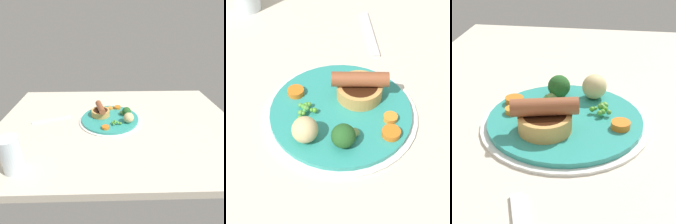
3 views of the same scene
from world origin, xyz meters
The scene contains 10 objects.
dining_table centered at (0.00, 0.00, 1.50)cm, with size 110.00×80.00×3.00cm, color beige.
dinner_plate centered at (-3.44, 2.44, 3.57)cm, with size 28.94×28.94×1.40cm.
sausage_pudding centered at (-7.98, 5.04, 6.64)cm, with size 8.75×11.07×5.66cm.
pea_pile centered at (-0.95, -3.63, 5.46)cm, with size 4.78×3.84×1.92cm.
broccoli_floret_near centered at (4.34, 4.77, 6.45)cm, with size 5.26×4.54×4.25cm.
potato_chunk_0 centered at (4.80, -1.93, 6.74)cm, with size 4.57×4.68×4.69cm, color #CCB77F.
carrot_slice_0 centered at (-5.61, -7.04, 4.98)cm, with size 3.17×3.17×1.17cm, color orange.
carrot_slice_1 centered at (-3.11, 11.78, 4.88)cm, with size 2.61×2.61×0.97cm, color orange.
carrot_slice_2 centered at (0.55, 12.40, 4.99)cm, with size 3.30×3.30×1.17cm, color orange.
fork centered at (-31.06, 3.12, 3.30)cm, with size 18.00×1.60×0.60cm, color silver.
Camera 2 is at (44.14, 13.29, 54.59)cm, focal length 60.00 mm.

